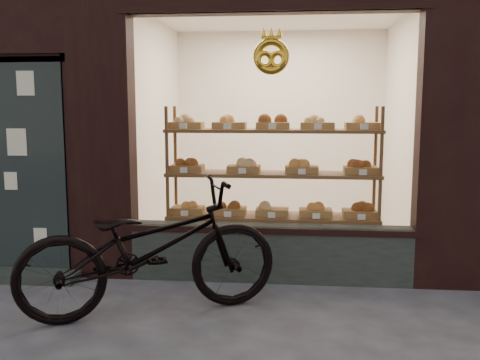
# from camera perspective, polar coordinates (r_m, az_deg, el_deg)

# --- Properties ---
(display_shelf) EXTENTS (2.20, 0.45, 1.70)m
(display_shelf) POSITION_cam_1_polar(r_m,az_deg,el_deg) (5.58, 3.48, -0.67)
(display_shelf) COLOR brown
(display_shelf) RESTS_ON ground
(bicycle) EXTENTS (2.24, 1.52, 1.12)m
(bicycle) POSITION_cam_1_polar(r_m,az_deg,el_deg) (4.44, -9.61, -7.17)
(bicycle) COLOR black
(bicycle) RESTS_ON ground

